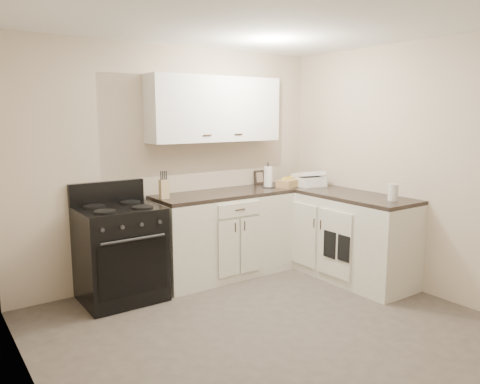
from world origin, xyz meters
TOP-DOWN VIEW (x-y plane):
  - floor at (0.00, 0.00)m, footprint 3.60×3.60m
  - ceiling at (0.00, 0.00)m, footprint 3.60×3.60m
  - wall_back at (0.00, 1.80)m, footprint 3.60×0.00m
  - wall_right at (1.80, 0.00)m, footprint 0.00×3.60m
  - wall_left at (-1.80, 0.00)m, footprint 0.00×3.60m
  - base_cabinets_back at (0.43, 1.50)m, footprint 1.55×0.60m
  - base_cabinets_right at (1.50, 0.85)m, footprint 0.60×1.90m
  - countertop_back at (0.43, 1.50)m, footprint 1.55×0.60m
  - countertop_right at (1.50, 0.85)m, footprint 0.60×1.90m
  - upper_cabinets at (0.43, 1.65)m, footprint 1.55×0.30m
  - stove at (-0.78, 1.48)m, footprint 0.75×0.64m
  - knife_block at (-0.27, 1.53)m, footprint 0.09×0.08m
  - paper_towel at (1.05, 1.51)m, footprint 0.10×0.10m
  - picture_frame at (1.12, 1.76)m, footprint 0.14×0.05m
  - wicker_basket at (1.26, 1.39)m, footprint 0.30×0.25m
  - countertop_grill at (1.52, 1.30)m, footprint 0.36×0.34m
  - glass_jar at (1.53, 0.12)m, footprint 0.13×0.13m
  - oven_mitt_near at (1.18, 0.41)m, footprint 0.02×0.15m
  - oven_mitt_far at (1.18, 0.61)m, footprint 0.02×0.16m

SIDE VIEW (x-z plane):
  - floor at x=0.00m, z-range 0.00..0.00m
  - oven_mitt_far at x=1.18m, z-range 0.29..0.58m
  - oven_mitt_near at x=1.18m, z-range 0.31..0.57m
  - base_cabinets_back at x=0.43m, z-range 0.00..0.90m
  - base_cabinets_right at x=1.50m, z-range 0.00..0.90m
  - stove at x=-0.78m, z-range 0.01..0.91m
  - countertop_back at x=0.43m, z-range 0.90..0.94m
  - countertop_right at x=1.50m, z-range 0.90..0.94m
  - wicker_basket at x=1.26m, z-range 0.94..1.03m
  - countertop_grill at x=1.52m, z-range 0.94..1.05m
  - glass_jar at x=1.53m, z-range 0.94..1.11m
  - picture_frame at x=1.12m, z-range 0.94..1.11m
  - knife_block at x=-0.27m, z-range 0.94..1.13m
  - paper_towel at x=1.05m, z-range 0.94..1.18m
  - wall_back at x=0.00m, z-range -0.55..3.05m
  - wall_right at x=1.80m, z-range -0.55..3.05m
  - wall_left at x=-1.80m, z-range -0.55..3.05m
  - upper_cabinets at x=0.43m, z-range 1.49..2.19m
  - ceiling at x=0.00m, z-range 2.50..2.50m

